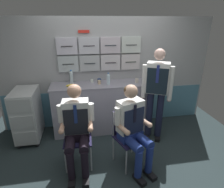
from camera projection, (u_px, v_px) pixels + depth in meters
ground at (121, 166)px, 2.91m from camera, size 4.80×4.80×0.04m
galley_bulkhead at (107, 74)px, 3.78m from camera, size 4.20×0.14×2.15m
galley_counter at (101, 107)px, 3.70m from camera, size 1.85×0.53×0.97m
service_trolley at (27, 114)px, 3.37m from camera, size 0.40×0.65×0.96m
folding_chair_left at (78, 131)px, 2.84m from camera, size 0.41×0.42×0.85m
crew_member_left at (76, 125)px, 2.63m from camera, size 0.51×0.63×1.29m
folding_chair_right at (126, 131)px, 2.84m from camera, size 0.52×0.52×0.85m
crew_member_right at (133, 125)px, 2.65m from camera, size 0.55×0.68×1.28m
crew_member_standing at (157, 88)px, 3.24m from camera, size 0.48×0.37×1.66m
water_bottle_tall at (71, 77)px, 3.56m from camera, size 0.06×0.06×0.24m
sparkling_bottle_green at (108, 79)px, 3.45m from camera, size 0.06×0.06×0.22m
paper_cup_tan at (99, 80)px, 3.61m from camera, size 0.07×0.07×0.07m
paper_cup_blue at (99, 82)px, 3.50m from camera, size 0.06×0.06×0.07m
espresso_cup_small at (137, 81)px, 3.58m from camera, size 0.07×0.07×0.08m
coffee_cup_white at (92, 81)px, 3.60m from camera, size 0.06×0.06×0.06m
snack_banana at (70, 85)px, 3.39m from camera, size 0.17×0.10×0.04m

